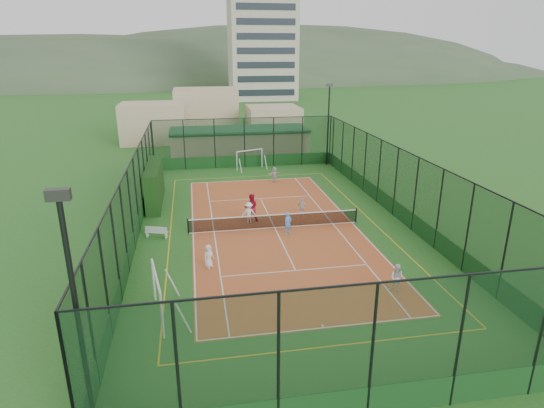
{
  "coord_description": "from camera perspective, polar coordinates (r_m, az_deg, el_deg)",
  "views": [
    {
      "loc": [
        -5.19,
        -28.24,
        11.59
      ],
      "look_at": [
        0.08,
        1.5,
        1.2
      ],
      "focal_mm": 30.0,
      "sensor_mm": 36.0,
      "label": 1
    }
  ],
  "objects": [
    {
      "name": "coach",
      "position": [
        31.84,
        -2.63,
        -0.45
      ],
      "size": [
        0.98,
        0.77,
        1.99
      ],
      "primitive_type": "imported",
      "rotation": [
        0.0,
        0.0,
        3.13
      ],
      "color": "#AB122B",
      "rests_on": "court_slab"
    },
    {
      "name": "clubhouse",
      "position": [
        51.49,
        -4.11,
        7.72
      ],
      "size": [
        15.2,
        7.2,
        3.15
      ],
      "primitive_type": null,
      "color": "tan",
      "rests_on": "ground"
    },
    {
      "name": "perimeter_fence",
      "position": [
        30.12,
        0.35,
        1.42
      ],
      "size": [
        18.12,
        34.12,
        5.0
      ],
      "primitive_type": null,
      "color": "black",
      "rests_on": "ground"
    },
    {
      "name": "distant_hills",
      "position": [
        178.69,
        -8.67,
        15.07
      ],
      "size": [
        200.0,
        60.0,
        24.0
      ],
      "primitive_type": null,
      "color": "#384C33",
      "rests_on": "ground"
    },
    {
      "name": "court_slab",
      "position": [
        30.96,
        0.34,
        -2.99
      ],
      "size": [
        11.17,
        23.97,
        0.01
      ],
      "primitive_type": "cube",
      "color": "#A55224",
      "rests_on": "ground"
    },
    {
      "name": "child_far_back",
      "position": [
        41.36,
        0.29,
        3.73
      ],
      "size": [
        1.34,
        0.91,
        1.39
      ],
      "primitive_type": "imported",
      "rotation": [
        0.0,
        0.0,
        3.57
      ],
      "color": "silver",
      "rests_on": "court_slab"
    },
    {
      "name": "ground",
      "position": [
        30.97,
        0.34,
        -3.0
      ],
      "size": [
        300.0,
        300.0,
        0.0
      ],
      "primitive_type": "plane",
      "color": "#276121",
      "rests_on": "ground"
    },
    {
      "name": "futsal_goal_near",
      "position": [
        21.31,
        -14.17,
        -11.2
      ],
      "size": [
        3.48,
        1.54,
        2.17
      ],
      "primitive_type": null,
      "rotation": [
        0.0,
        0.0,
        1.74
      ],
      "color": "white",
      "rests_on": "ground"
    },
    {
      "name": "floodlight_sw",
      "position": [
        14.24,
        -22.98,
        -14.33
      ],
      "size": [
        0.6,
        0.26,
        8.25
      ],
      "primitive_type": null,
      "color": "black",
      "rests_on": "ground"
    },
    {
      "name": "tennis_net",
      "position": [
        30.77,
        0.34,
        -2.08
      ],
      "size": [
        11.67,
        0.12,
        1.06
      ],
      "primitive_type": null,
      "color": "black",
      "rests_on": "ground"
    },
    {
      "name": "futsal_goal_far",
      "position": [
        45.91,
        -2.83,
        5.57
      ],
      "size": [
        3.08,
        1.87,
        1.92
      ],
      "primitive_type": null,
      "rotation": [
        0.0,
        0.0,
        0.37
      ],
      "color": "white",
      "rests_on": "ground"
    },
    {
      "name": "hedge_left",
      "position": [
        36.73,
        -14.52,
        2.44
      ],
      "size": [
        1.04,
        6.91,
        3.02
      ],
      "primitive_type": "cube",
      "color": "black",
      "rests_on": "ground"
    },
    {
      "name": "child_far_right",
      "position": [
        33.07,
        3.8,
        -0.36
      ],
      "size": [
        0.82,
        0.66,
        1.3
      ],
      "primitive_type": "imported",
      "rotation": [
        0.0,
        0.0,
        2.6
      ],
      "color": "silver",
      "rests_on": "court_slab"
    },
    {
      "name": "child_near_mid",
      "position": [
        29.71,
        2.01,
        -2.41
      ],
      "size": [
        0.65,
        0.56,
        1.5
      ],
      "primitive_type": "imported",
      "rotation": [
        0.0,
        0.0,
        0.44
      ],
      "color": "#549AF0",
      "rests_on": "court_slab"
    },
    {
      "name": "child_near_right",
      "position": [
        23.72,
        15.45,
        -8.97
      ],
      "size": [
        0.91,
        0.88,
        1.48
      ],
      "primitive_type": "imported",
      "rotation": [
        0.0,
        0.0,
        -0.64
      ],
      "color": "white",
      "rests_on": "court_slab"
    },
    {
      "name": "apartment_tower",
      "position": [
        111.62,
        -1.27,
        20.74
      ],
      "size": [
        15.0,
        12.0,
        30.0
      ],
      "primitive_type": "cube",
      "color": "beige",
      "rests_on": "ground"
    },
    {
      "name": "white_bench",
      "position": [
        30.18,
        -14.3,
        -3.38
      ],
      "size": [
        1.52,
        0.87,
        0.83
      ],
      "primitive_type": null,
      "rotation": [
        0.0,
        0.0,
        -0.34
      ],
      "color": "white",
      "rests_on": "ground"
    },
    {
      "name": "child_far_left",
      "position": [
        31.57,
        -2.9,
        -1.09
      ],
      "size": [
        1.02,
        0.64,
        1.51
      ],
      "primitive_type": "imported",
      "rotation": [
        0.0,
        0.0,
        3.06
      ],
      "color": "white",
      "rests_on": "court_slab"
    },
    {
      "name": "tennis_balls",
      "position": [
        32.29,
        -0.16,
        -1.97
      ],
      "size": [
        5.76,
        1.68,
        0.07
      ],
      "color": "#CCE033",
      "rests_on": "court_slab"
    },
    {
      "name": "floodlight_ne",
      "position": [
        47.5,
        7.06,
        9.8
      ],
      "size": [
        0.6,
        0.26,
        8.25
      ],
      "primitive_type": null,
      "color": "black",
      "rests_on": "ground"
    },
    {
      "name": "child_near_left",
      "position": [
        25.54,
        -7.96,
        -6.49
      ],
      "size": [
        0.78,
        0.76,
        1.35
      ],
      "primitive_type": "imported",
      "rotation": [
        0.0,
        0.0,
        0.72
      ],
      "color": "white",
      "rests_on": "court_slab"
    }
  ]
}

